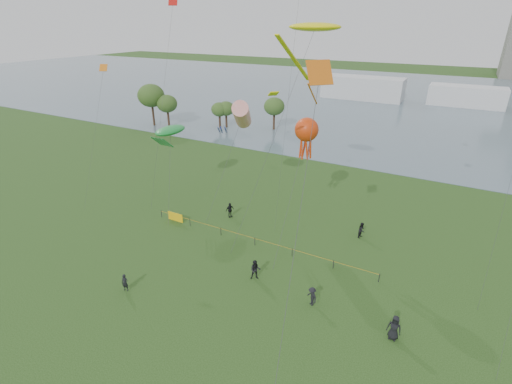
% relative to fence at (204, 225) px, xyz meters
% --- Properties ---
extents(ground_plane, '(400.00, 400.00, 0.00)m').
position_rel_fence_xyz_m(ground_plane, '(8.49, -14.13, -0.55)').
color(ground_plane, '#1D3C13').
extents(lake, '(400.00, 120.00, 0.08)m').
position_rel_fence_xyz_m(lake, '(8.49, 85.87, -0.53)').
color(lake, slate).
rests_on(lake, ground_plane).
extents(pavilion_left, '(22.00, 8.00, 6.00)m').
position_rel_fence_xyz_m(pavilion_left, '(-3.51, 80.87, 2.45)').
color(pavilion_left, silver).
rests_on(pavilion_left, ground_plane).
extents(pavilion_right, '(18.00, 7.00, 5.00)m').
position_rel_fence_xyz_m(pavilion_right, '(22.49, 83.87, 1.95)').
color(pavilion_right, silver).
rests_on(pavilion_right, ground_plane).
extents(trees, '(28.50, 13.89, 8.52)m').
position_rel_fence_xyz_m(trees, '(-26.93, 33.26, 4.60)').
color(trees, '#372519').
rests_on(trees, ground_plane).
extents(fence, '(24.07, 0.07, 1.05)m').
position_rel_fence_xyz_m(fence, '(0.00, 0.00, 0.00)').
color(fence, black).
rests_on(fence, ground_plane).
extents(spectator_a, '(1.11, 1.03, 1.83)m').
position_rel_fence_xyz_m(spectator_a, '(8.69, -4.60, 0.36)').
color(spectator_a, black).
rests_on(spectator_a, ground_plane).
extents(spectator_b, '(1.19, 1.10, 1.61)m').
position_rel_fence_xyz_m(spectator_b, '(14.08, -5.33, 0.25)').
color(spectator_b, black).
rests_on(spectator_b, ground_plane).
extents(spectator_c, '(0.82, 1.11, 1.75)m').
position_rel_fence_xyz_m(spectator_c, '(0.88, 3.73, 0.32)').
color(spectator_c, black).
rests_on(spectator_c, ground_plane).
extents(spectator_d, '(0.99, 0.68, 1.95)m').
position_rel_fence_xyz_m(spectator_d, '(20.27, -5.83, 0.42)').
color(spectator_d, black).
rests_on(spectator_d, ground_plane).
extents(spectator_f, '(0.64, 0.50, 1.54)m').
position_rel_fence_xyz_m(spectator_f, '(0.06, -11.03, 0.22)').
color(spectator_f, black).
rests_on(spectator_f, ground_plane).
extents(spectator_g, '(0.79, 0.93, 1.67)m').
position_rel_fence_xyz_m(spectator_g, '(14.99, 6.49, 0.28)').
color(spectator_g, black).
rests_on(spectator_g, ground_plane).
extents(kite_stingray, '(6.26, 10.26, 20.08)m').
position_rel_fence_xyz_m(kite_stingray, '(8.63, 6.24, 19.06)').
color(kite_stingray, '#3F3F42').
extents(kite_windsock, '(4.25, 7.94, 12.85)m').
position_rel_fence_xyz_m(kite_windsock, '(0.69, 7.02, 10.38)').
color(kite_windsock, '#3F3F42').
extents(kite_creature, '(5.44, 8.75, 8.90)m').
position_rel_fence_xyz_m(kite_creature, '(-8.19, 5.37, 7.87)').
color(kite_creature, '#3F3F42').
extents(kite_octopus, '(2.31, 9.48, 11.84)m').
position_rel_fence_xyz_m(kite_octopus, '(8.72, 5.67, 10.05)').
color(kite_octopus, '#3F3F42').
extents(kite_delta, '(2.77, 10.87, 18.31)m').
position_rel_fence_xyz_m(kite_delta, '(14.27, -8.02, 16.18)').
color(kite_delta, '#3F3F42').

